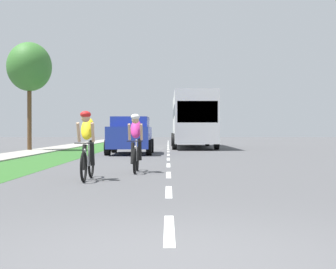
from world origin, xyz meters
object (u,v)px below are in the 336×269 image
suv_blue (131,134)px  street_tree_near (29,67)px  cyclist_trailing (136,143)px  bus_white (192,118)px  cyclist_lead (87,145)px

suv_blue → street_tree_near: 8.02m
suv_blue → cyclist_trailing: bearing=-84.9°
cyclist_trailing → bus_white: bus_white is taller
cyclist_lead → cyclist_trailing: (0.98, 2.07, 0.00)m
street_tree_near → cyclist_trailing: bearing=-64.4°
bus_white → street_tree_near: 11.16m
suv_blue → street_tree_near: bearing=147.5°
street_tree_near → suv_blue: bearing=-32.5°
cyclist_lead → cyclist_trailing: size_ratio=1.00×
bus_white → suv_blue: bearing=-110.7°
cyclist_trailing → street_tree_near: (-6.93, 14.45, 3.88)m
cyclist_trailing → bus_white: (2.51, 19.77, 1.17)m
cyclist_lead → street_tree_near: 17.98m
cyclist_trailing → suv_blue: size_ratio=0.37×
suv_blue → street_tree_near: size_ratio=0.77×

